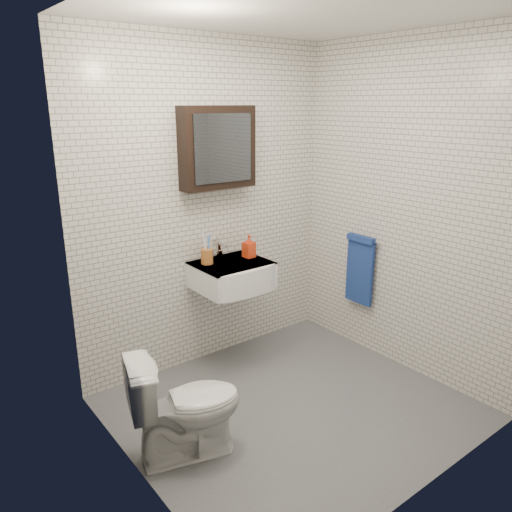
% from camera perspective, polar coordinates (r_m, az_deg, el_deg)
% --- Properties ---
extents(ground, '(2.20, 2.00, 0.01)m').
position_cam_1_polar(ground, '(3.61, 4.09, -16.87)').
color(ground, '#53575B').
rests_on(ground, ground).
extents(room_shell, '(2.22, 2.02, 2.51)m').
position_cam_1_polar(room_shell, '(3.04, 4.67, 6.62)').
color(room_shell, silver).
rests_on(room_shell, ground).
extents(washbasin, '(0.55, 0.50, 0.20)m').
position_cam_1_polar(washbasin, '(3.81, -2.47, -2.23)').
color(washbasin, white).
rests_on(washbasin, room_shell).
extents(faucet, '(0.06, 0.20, 0.15)m').
position_cam_1_polar(faucet, '(3.92, -4.17, 0.75)').
color(faucet, silver).
rests_on(faucet, washbasin).
extents(mirror_cabinet, '(0.60, 0.15, 0.60)m').
position_cam_1_polar(mirror_cabinet, '(3.77, -4.40, 12.23)').
color(mirror_cabinet, black).
rests_on(mirror_cabinet, room_shell).
extents(towel_rail, '(0.09, 0.30, 0.58)m').
position_cam_1_polar(towel_rail, '(4.19, 11.79, -1.21)').
color(towel_rail, silver).
rests_on(towel_rail, room_shell).
extents(toothbrush_cup, '(0.11, 0.11, 0.25)m').
position_cam_1_polar(toothbrush_cup, '(3.78, -5.63, 0.05)').
color(toothbrush_cup, '#A25F28').
rests_on(toothbrush_cup, washbasin).
extents(soap_bottle, '(0.09, 0.09, 0.18)m').
position_cam_1_polar(soap_bottle, '(3.91, -0.81, 1.14)').
color(soap_bottle, '#E05817').
rests_on(soap_bottle, washbasin).
extents(toilet, '(0.72, 0.53, 0.66)m').
position_cam_1_polar(toilet, '(3.06, -8.04, -16.52)').
color(toilet, white).
rests_on(toilet, ground).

